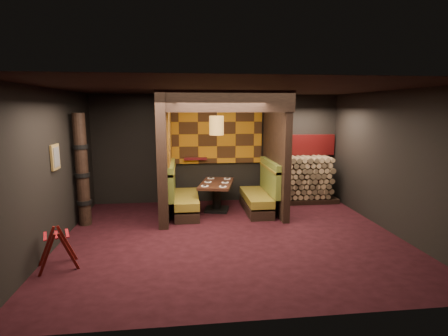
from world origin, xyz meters
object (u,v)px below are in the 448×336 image
Objects in this scene: dining_table at (217,192)px; firewood_stack at (304,180)px; booth_bench_left at (182,197)px; luggage_rack at (57,247)px; pendant_lamp at (217,125)px; booth_bench_right at (260,195)px; totem_column at (82,171)px.

dining_table is 2.47m from firewood_stack.
dining_table is (0.84, 0.15, 0.08)m from booth_bench_left.
luggage_rack is at bearing -134.95° from dining_table.
pendant_lamp is (0.84, 0.10, 1.69)m from booth_bench_left.
pendant_lamp is 4.29m from luggage_rack.
booth_bench_left is at bearing -167.83° from firewood_stack.
firewood_stack is at bearing 32.74° from luggage_rack.
firewood_stack is (3.25, 0.70, 0.21)m from booth_bench_left.
firewood_stack reaches higher than booth_bench_right.
totem_column is at bearing -166.81° from firewood_stack.
luggage_rack is at bearing -147.26° from firewood_stack.
booth_bench_right is at bearing -152.65° from firewood_stack.
booth_bench_right is at bearing 0.00° from booth_bench_left.
booth_bench_right is at bearing -8.25° from dining_table.
booth_bench_left is 1.00× the size of booth_bench_right.
pendant_lamp is at bearing -166.08° from firewood_stack.
pendant_lamp reaches higher than totem_column.
dining_table is 1.62m from pendant_lamp.
booth_bench_left is 1.89m from pendant_lamp.
totem_column is (-3.98, -0.55, 0.79)m from booth_bench_right.
luggage_rack is 2.27m from totem_column.
pendant_lamp is 0.57× the size of firewood_stack.
dining_table is at bearing 13.51° from totem_column.
firewood_stack is (5.33, 1.25, -0.57)m from totem_column.
totem_column is (-2.93, -0.70, 0.71)m from dining_table.
dining_table is at bearing -167.20° from firewood_stack.
booth_bench_left is 1.08× the size of dining_table.
pendant_lamp is 3.13m from totem_column.
totem_column is (-2.93, -0.65, -0.91)m from pendant_lamp.
booth_bench_right is at bearing -5.58° from pendant_lamp.
luggage_rack is 0.42× the size of firewood_stack.
dining_table is at bearing 90.00° from pendant_lamp.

